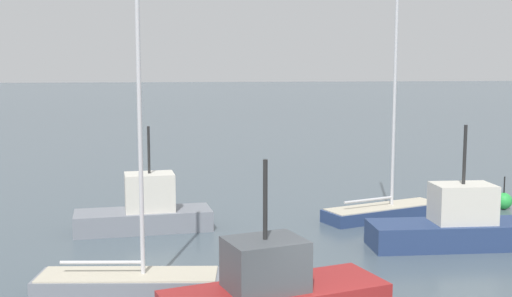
% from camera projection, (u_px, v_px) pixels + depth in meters
% --- Properties ---
extents(sailboat_0, '(5.09, 2.25, 8.94)m').
position_uv_depth(sailboat_0, '(129.00, 278.00, 16.98)').
color(sailboat_0, gray).
rests_on(sailboat_0, ground_plane).
extents(sailboat_3, '(5.36, 2.83, 10.04)m').
position_uv_depth(sailboat_3, '(384.00, 207.00, 25.50)').
color(sailboat_3, navy).
rests_on(sailboat_3, ground_plane).
extents(fishing_boat_0, '(5.09, 1.97, 3.90)m').
position_uv_depth(fishing_boat_0, '(146.00, 211.00, 23.61)').
color(fishing_boat_0, gray).
rests_on(fishing_boat_0, ground_plane).
extents(fishing_boat_1, '(5.83, 2.26, 4.15)m').
position_uv_depth(fishing_boat_1, '(456.00, 225.00, 21.37)').
color(fishing_boat_1, navy).
rests_on(fishing_boat_1, ground_plane).
extents(fishing_boat_2, '(5.60, 2.99, 3.94)m').
position_uv_depth(fishing_boat_2, '(273.00, 295.00, 14.87)').
color(fishing_boat_2, maroon).
rests_on(fishing_boat_2, ground_plane).
extents(channel_buoy_0, '(0.71, 0.71, 1.42)m').
position_uv_depth(channel_buoy_0, '(504.00, 201.00, 27.22)').
color(channel_buoy_0, green).
rests_on(channel_buoy_0, ground_plane).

